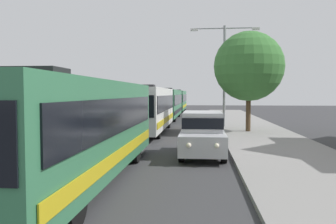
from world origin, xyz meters
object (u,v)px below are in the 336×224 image
Objects in this scene: bus_fourth_in_line at (176,100)px; streetlamp_mid at (224,65)px; box_truck_oncoming at (154,100)px; bus_lead at (79,127)px; white_suv at (202,132)px; bus_second_in_line at (148,108)px; bus_middle at (167,103)px; roadside_tree at (249,66)px.

bus_fourth_in_line is 1.48× the size of streetlamp_mid.
bus_lead is at bearing -85.36° from box_truck_oncoming.
bus_lead reaches higher than box_truck_oncoming.
streetlamp_mid is at bearing 72.43° from bus_lead.
bus_fourth_in_line is at bearing 0.82° from box_truck_oncoming.
bus_lead is at bearing -127.30° from white_suv.
bus_lead is 1.03× the size of bus_second_in_line.
bus_second_in_line and bus_fourth_in_line have the same top height.
bus_middle is at bearing 90.00° from bus_lead.
bus_fourth_in_line is 1.71× the size of roadside_tree.
bus_second_in_line is 9.59m from white_suv.
white_suv is 0.59× the size of box_truck_oncoming.
bus_second_in_line is 0.96× the size of bus_fourth_in_line.
bus_middle is 1.59× the size of streetlamp_mid.
roadside_tree is at bearing 0.46° from bus_second_in_line.
bus_fourth_in_line is (0.00, 40.76, 0.00)m from bus_lead.
bus_middle is at bearing 117.96° from roadside_tree.
bus_lead is 0.99× the size of bus_fourth_in_line.
box_truck_oncoming is (-3.30, 27.03, 0.02)m from bus_second_in_line.
bus_second_in_line is at bearing -148.06° from streetlamp_mid.
streetlamp_mid is 1.15× the size of roadside_tree.
bus_middle is 14.22m from bus_fourth_in_line.
streetlamp_mid reaches higher than roadside_tree.
white_suv is 0.59× the size of streetlamp_mid.
bus_lead is 40.85m from box_truck_oncoming.
bus_middle is 14.55m from box_truck_oncoming.
box_truck_oncoming is (-3.30, 40.71, 0.02)m from bus_lead.
bus_second_in_line is at bearing -90.00° from bus_middle.
bus_second_in_line and bus_middle have the same top height.
white_suv is at bearing -78.95° from box_truck_oncoming.
bus_fourth_in_line is 1.48× the size of box_truck_oncoming.
bus_fourth_in_line is at bearing 104.12° from roadside_tree.
box_truck_oncoming is at bearing -179.18° from bus_fourth_in_line.
white_suv is at bearing 52.70° from bus_lead.
roadside_tree is at bearing -67.05° from streetlamp_mid.
bus_middle is (0.00, 12.86, 0.00)m from bus_second_in_line.
box_truck_oncoming is 1.00× the size of streetlamp_mid.
bus_middle reaches higher than box_truck_oncoming.
white_suv is (3.70, -8.83, -0.66)m from bus_second_in_line.
bus_lead is 15.58m from roadside_tree.
bus_lead is 0.92× the size of bus_middle.
bus_middle reaches higher than white_suv.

